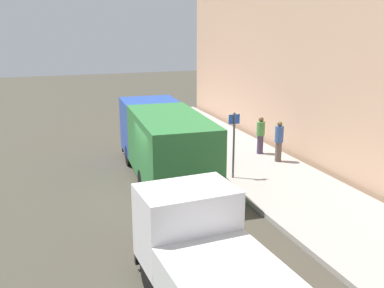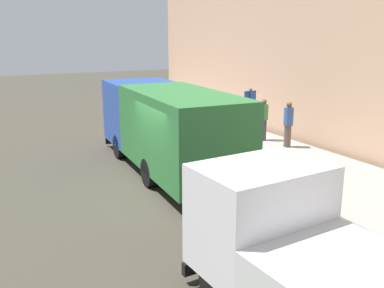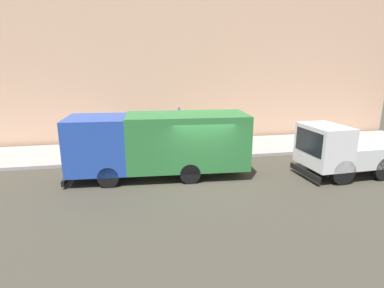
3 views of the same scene
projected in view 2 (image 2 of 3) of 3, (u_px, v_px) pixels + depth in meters
The scene contains 8 objects.
ground at pixel (159, 192), 12.17m from camera, with size 80.00×80.00×0.00m, color #3F3B30.
sidewalk at pixel (294, 164), 14.44m from camera, with size 4.09×30.00×0.17m, color #9A9590.
large_utility_truck at pixel (166, 124), 13.71m from camera, with size 2.76×7.83×2.76m.
small_flatbed_truck at pixel (312, 263), 6.23m from camera, with size 2.44×4.92×2.31m.
pedestrian_walking at pixel (263, 119), 17.19m from camera, with size 0.45×0.45×1.70m.
pedestrian_standing at pixel (288, 123), 16.14m from camera, with size 0.50×0.50×1.76m.
traffic_cone_orange at pixel (198, 131), 17.68m from camera, with size 0.43×0.43×0.61m, color orange.
street_sign_post at pixel (250, 121), 13.72m from camera, with size 0.44×0.08×2.55m.
Camera 2 is at (-4.54, -10.53, 4.39)m, focal length 39.54 mm.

